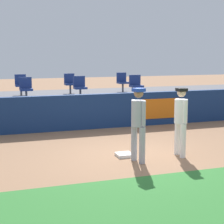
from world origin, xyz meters
The scene contains 13 objects.
ground_plane centered at (0.00, 0.00, 0.00)m, with size 60.00×60.00×0.00m, color #936B4C.
grass_foreground_strip centered at (0.00, -2.89, 0.00)m, with size 18.00×2.80×0.01m, color #2D722D.
first_base centered at (-0.21, 0.10, 0.04)m, with size 0.40×0.40×0.08m, color white.
player_fielder_home centered at (1.16, -0.29, 1.01)m, with size 0.34×0.55×1.75m.
player_runner_visitor centered at (-0.07, -0.45, 1.04)m, with size 0.42×0.49×1.80m.
field_wall centered at (0.01, 3.77, 0.61)m, with size 18.00×0.26×1.21m.
bleacher_platform centered at (0.00, 6.34, 0.45)m, with size 18.00×4.80×0.91m, color #59595E.
seat_back_right centered at (2.23, 7.01, 1.38)m, with size 0.44×0.44×0.84m.
seat_front_center centered at (-0.14, 5.21, 1.38)m, with size 0.46×0.44×0.84m.
seat_front_right centered at (2.15, 5.21, 1.38)m, with size 0.47×0.44×0.84m.
seat_front_left centered at (-2.15, 5.21, 1.38)m, with size 0.45×0.44×0.84m.
seat_back_center centered at (-0.14, 7.01, 1.38)m, with size 0.44×0.44×0.84m.
seat_back_left centered at (-2.18, 7.01, 1.38)m, with size 0.45×0.44×0.84m.
Camera 1 is at (-3.42, -8.56, 2.63)m, focal length 59.70 mm.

